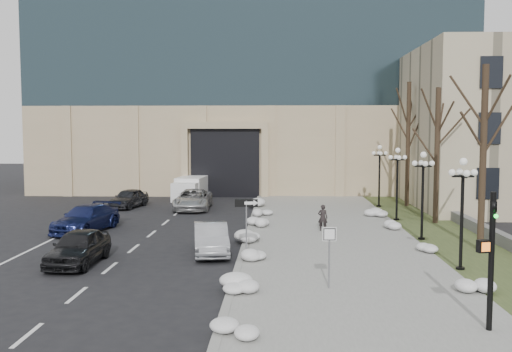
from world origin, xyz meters
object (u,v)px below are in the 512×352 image
Objects in this scene: box_truck at (192,189)px; one_way_sign at (250,210)px; pedestrian at (323,218)px; car_e at (129,198)px; car_c at (86,219)px; car_d at (193,200)px; lamppost_d at (380,167)px; lamppost_c at (397,174)px; keep_sign at (329,244)px; lamppost_b at (423,184)px; car_a at (78,247)px; lamppost_a at (462,199)px; traffic_signal at (490,264)px; car_b at (211,239)px.

one_way_sign is (6.14, -22.85, 1.42)m from box_truck.
car_e is at bearing -26.31° from pedestrian.
car_c is 0.97× the size of car_d.
car_e is 19.15m from lamppost_d.
box_truck is 18.78m from lamppost_c.
car_c is 17.59m from keep_sign.
lamppost_b is at bearing 165.80° from pedestrian.
lamppost_a is (16.37, -0.62, 2.30)m from car_a.
pedestrian is at bearing -139.90° from lamppost_c.
lamppost_c reaches higher than car_d.
traffic_signal reaches higher than car_a.
box_truck is 1.30× the size of lamppost_b.
car_d reaches higher than car_b.
car_b is at bearing -137.02° from lamppost_c.
lamppost_c is at bearing -90.00° from lamppost_d.
lamppost_d is at bearing 73.06° from traffic_signal.
car_b is (5.57, 2.32, -0.04)m from car_a.
car_c is at bearing -149.95° from lamppost_d.
pedestrian is at bearing 12.83° from car_c.
keep_sign is at bearing -46.88° from car_e.
traffic_signal is 20.43m from lamppost_c.
car_b is at bearing 23.91° from car_a.
one_way_sign reaches higher than box_truck.
car_a is at bearing 138.07° from traffic_signal.
one_way_sign is (-3.78, -7.47, 1.47)m from pedestrian.
lamppost_b reaches higher than car_a.
one_way_sign is at bearing -149.36° from lamppost_b.
car_c reaches higher than car_b.
car_e is at bearing 115.84° from one_way_sign.
pedestrian reaches higher than car_d.
lamppost_d reaches higher than car_e.
lamppost_d reaches higher than keep_sign.
lamppost_d is at bearing 47.70° from car_b.
pedestrian is (5.74, 5.80, 0.14)m from car_b.
lamppost_c reaches higher than car_a.
box_truck is at bearing 121.85° from lamppost_a.
pedestrian is at bearing 37.00° from car_a.
lamppost_b is 1.00× the size of lamppost_c.
one_way_sign is 20.28m from lamppost_d.
car_c is 19.04m from lamppost_b.
lamppost_b is (5.74, 9.63, 1.33)m from keep_sign.
car_a is at bearing -130.92° from lamppost_d.
traffic_signal is at bearing -96.23° from lamppost_b.
keep_sign reaches higher than car_a.
car_b is at bearing -50.74° from car_e.
lamppost_d is at bearing 14.02° from car_e.
car_c is 1.25× the size of car_e.
lamppost_a is (8.84, -1.26, 0.72)m from one_way_sign.
traffic_signal is (17.48, -26.18, 1.34)m from car_e.
pedestrian is 0.32× the size of lamppost_c.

